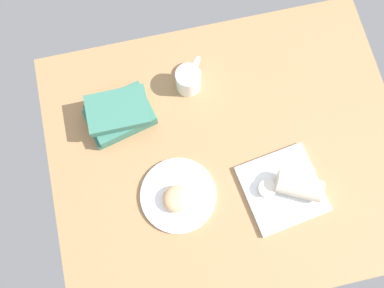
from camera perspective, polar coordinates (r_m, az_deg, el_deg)
The scene contains 8 objects.
dining_table at distance 132.85cm, azimuth 4.86°, elevation -1.46°, with size 110.00×90.00×4.00cm, color #9E754C.
round_plate at distance 127.30cm, azimuth -1.87°, elevation -6.97°, with size 22.86×22.86×1.40cm, color white.
scone_pastry at distance 124.23cm, azimuth -2.15°, elevation -7.43°, with size 8.12×7.88×4.43cm, color #DDA87A.
square_plate at distance 130.30cm, azimuth 12.15°, elevation -5.97°, with size 22.36×22.36×1.60cm, color white.
sauce_cup at distance 127.14cm, azimuth 10.13°, elevation -5.97°, with size 5.27×5.27×2.66cm.
breakfast_wrap at distance 127.28cm, azimuth 14.30°, elevation -5.54°, with size 6.65×6.65×13.23cm, color beige.
book_stack at distance 131.07cm, azimuth -9.81°, elevation 4.05°, with size 22.68×17.94×9.70cm.
coffee_mug at distance 133.53cm, azimuth -0.44°, elevation 8.80°, with size 9.59×11.28×8.89cm.
Camera 1 is at (17.80, 27.86, 130.67)cm, focal length 39.34 mm.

